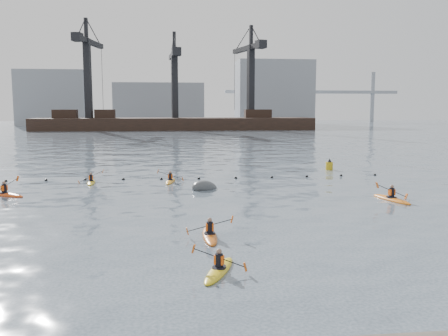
{
  "coord_description": "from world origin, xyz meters",
  "views": [
    {
      "loc": [
        -1.18,
        -15.39,
        5.69
      ],
      "look_at": [
        1.35,
        7.19,
        2.8
      ],
      "focal_mm": 38.0,
      "sensor_mm": 36.0,
      "label": 1
    }
  ],
  "objects_px": {
    "kayaker_2": "(5,194)",
    "mooring_buoy": "(205,189)",
    "kayaker_5": "(91,182)",
    "nav_buoy": "(329,166)",
    "kayaker_1": "(219,269)",
    "kayaker_3": "(170,181)",
    "kayaker_4": "(391,199)",
    "kayaker_0": "(210,235)"
  },
  "relations": [
    {
      "from": "kayaker_3",
      "to": "kayaker_5",
      "type": "distance_m",
      "value": 6.02
    },
    {
      "from": "kayaker_2",
      "to": "kayaker_4",
      "type": "xyz_separation_m",
      "value": [
        24.44,
        -4.36,
        0.0
      ]
    },
    {
      "from": "kayaker_0",
      "to": "mooring_buoy",
      "type": "bearing_deg",
      "value": 87.29
    },
    {
      "from": "kayaker_5",
      "to": "nav_buoy",
      "type": "xyz_separation_m",
      "value": [
        20.67,
        5.58,
        0.28
      ]
    },
    {
      "from": "kayaker_3",
      "to": "mooring_buoy",
      "type": "bearing_deg",
      "value": -46.91
    },
    {
      "from": "mooring_buoy",
      "to": "kayaker_4",
      "type": "bearing_deg",
      "value": -26.18
    },
    {
      "from": "kayaker_3",
      "to": "kayaker_4",
      "type": "bearing_deg",
      "value": -25.5
    },
    {
      "from": "kayaker_1",
      "to": "nav_buoy",
      "type": "xyz_separation_m",
      "value": [
        12.96,
        26.32,
        0.27
      ]
    },
    {
      "from": "kayaker_1",
      "to": "kayaker_3",
      "type": "bearing_deg",
      "value": 116.69
    },
    {
      "from": "nav_buoy",
      "to": "kayaker_5",
      "type": "bearing_deg",
      "value": -164.89
    },
    {
      "from": "mooring_buoy",
      "to": "kayaker_0",
      "type": "bearing_deg",
      "value": -93.1
    },
    {
      "from": "kayaker_4",
      "to": "nav_buoy",
      "type": "height_order",
      "value": "kayaker_4"
    },
    {
      "from": "nav_buoy",
      "to": "mooring_buoy",
      "type": "bearing_deg",
      "value": -143.28
    },
    {
      "from": "kayaker_1",
      "to": "kayaker_5",
      "type": "xyz_separation_m",
      "value": [
        -7.72,
        20.73,
        -0.0
      ]
    },
    {
      "from": "kayaker_2",
      "to": "kayaker_3",
      "type": "relative_size",
      "value": 1.04
    },
    {
      "from": "kayaker_5",
      "to": "nav_buoy",
      "type": "relative_size",
      "value": 2.39
    },
    {
      "from": "kayaker_3",
      "to": "nav_buoy",
      "type": "distance_m",
      "value": 15.73
    },
    {
      "from": "kayaker_3",
      "to": "kayaker_1",
      "type": "bearing_deg",
      "value": -77.57
    },
    {
      "from": "kayaker_1",
      "to": "kayaker_2",
      "type": "bearing_deg",
      "value": 149.88
    },
    {
      "from": "kayaker_2",
      "to": "nav_buoy",
      "type": "xyz_separation_m",
      "value": [
        25.44,
        10.28,
        0.26
      ]
    },
    {
      "from": "kayaker_0",
      "to": "kayaker_4",
      "type": "distance_m",
      "value": 13.9
    },
    {
      "from": "kayaker_2",
      "to": "kayaker_5",
      "type": "height_order",
      "value": "kayaker_2"
    },
    {
      "from": "kayaker_4",
      "to": "kayaker_5",
      "type": "relative_size",
      "value": 1.23
    },
    {
      "from": "kayaker_0",
      "to": "mooring_buoy",
      "type": "relative_size",
      "value": 1.33
    },
    {
      "from": "kayaker_0",
      "to": "nav_buoy",
      "type": "height_order",
      "value": "nav_buoy"
    },
    {
      "from": "kayaker_0",
      "to": "kayaker_1",
      "type": "relative_size",
      "value": 1.05
    },
    {
      "from": "kayaker_1",
      "to": "kayaker_2",
      "type": "relative_size",
      "value": 0.92
    },
    {
      "from": "kayaker_2",
      "to": "kayaker_5",
      "type": "distance_m",
      "value": 6.69
    },
    {
      "from": "kayaker_5",
      "to": "mooring_buoy",
      "type": "distance_m",
      "value": 9.16
    },
    {
      "from": "kayaker_5",
      "to": "mooring_buoy",
      "type": "relative_size",
      "value": 1.23
    },
    {
      "from": "kayaker_0",
      "to": "kayaker_2",
      "type": "height_order",
      "value": "kayaker_2"
    },
    {
      "from": "kayaker_0",
      "to": "kayaker_5",
      "type": "height_order",
      "value": "kayaker_5"
    },
    {
      "from": "nav_buoy",
      "to": "kayaker_2",
      "type": "bearing_deg",
      "value": -158.0
    },
    {
      "from": "mooring_buoy",
      "to": "nav_buoy",
      "type": "height_order",
      "value": "nav_buoy"
    },
    {
      "from": "kayaker_1",
      "to": "mooring_buoy",
      "type": "xyz_separation_m",
      "value": [
        0.73,
        17.2,
        -0.09
      ]
    },
    {
      "from": "kayaker_0",
      "to": "kayaker_3",
      "type": "distance_m",
      "value": 16.21
    },
    {
      "from": "kayaker_5",
      "to": "kayaker_3",
      "type": "bearing_deg",
      "value": -6.31
    },
    {
      "from": "kayaker_2",
      "to": "mooring_buoy",
      "type": "distance_m",
      "value": 13.27
    },
    {
      "from": "kayaker_0",
      "to": "kayaker_5",
      "type": "distance_m",
      "value": 17.99
    },
    {
      "from": "kayaker_1",
      "to": "kayaker_5",
      "type": "bearing_deg",
      "value": 132.39
    },
    {
      "from": "kayaker_0",
      "to": "kayaker_3",
      "type": "height_order",
      "value": "kayaker_3"
    },
    {
      "from": "kayaker_3",
      "to": "kayaker_0",
      "type": "bearing_deg",
      "value": -76.11
    }
  ]
}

